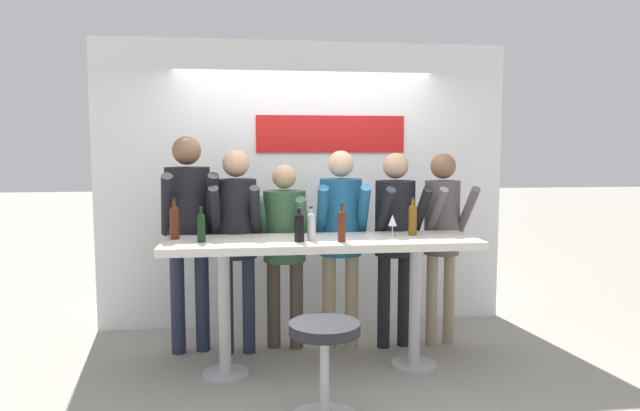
{
  "coord_description": "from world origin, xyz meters",
  "views": [
    {
      "loc": [
        -0.57,
        -4.33,
        1.75
      ],
      "look_at": [
        0.0,
        0.1,
        1.31
      ],
      "focal_mm": 32.0,
      "sensor_mm": 36.0,
      "label": 1
    }
  ],
  "objects_px": {
    "bar_stool": "(325,356)",
    "wine_bottle_1": "(311,225)",
    "person_left": "(237,228)",
    "person_center_right": "(395,227)",
    "person_far_left": "(188,219)",
    "wine_bottle_3": "(299,226)",
    "person_center_left": "(284,236)",
    "wine_bottle_0": "(413,218)",
    "wine_bottle_2": "(342,225)",
    "tasting_table": "(322,258)",
    "wine_bottle_5": "(201,226)",
    "wine_glass_0": "(393,221)",
    "wine_bottle_4": "(175,221)",
    "person_right": "(442,225)",
    "person_center": "(341,227)"
  },
  "relations": [
    {
      "from": "bar_stool",
      "to": "wine_bottle_1",
      "type": "bearing_deg",
      "value": 89.6
    },
    {
      "from": "person_left",
      "to": "person_center_right",
      "type": "bearing_deg",
      "value": 1.99
    },
    {
      "from": "person_far_left",
      "to": "wine_bottle_3",
      "type": "distance_m",
      "value": 1.11
    },
    {
      "from": "person_center_left",
      "to": "wine_bottle_0",
      "type": "relative_size",
      "value": 5.25
    },
    {
      "from": "wine_bottle_0",
      "to": "wine_bottle_3",
      "type": "distance_m",
      "value": 0.96
    },
    {
      "from": "person_left",
      "to": "wine_bottle_2",
      "type": "xyz_separation_m",
      "value": [
        0.79,
        -0.63,
        0.1
      ]
    },
    {
      "from": "tasting_table",
      "to": "wine_bottle_5",
      "type": "distance_m",
      "value": 0.95
    },
    {
      "from": "tasting_table",
      "to": "wine_glass_0",
      "type": "height_order",
      "value": "wine_glass_0"
    },
    {
      "from": "wine_bottle_2",
      "to": "wine_bottle_4",
      "type": "distance_m",
      "value": 1.29
    },
    {
      "from": "person_left",
      "to": "wine_bottle_2",
      "type": "relative_size",
      "value": 5.98
    },
    {
      "from": "wine_bottle_0",
      "to": "wine_bottle_4",
      "type": "xyz_separation_m",
      "value": [
        -1.88,
        0.04,
        0.01
      ]
    },
    {
      "from": "bar_stool",
      "to": "wine_bottle_3",
      "type": "bearing_deg",
      "value": 96.95
    },
    {
      "from": "tasting_table",
      "to": "wine_bottle_5",
      "type": "xyz_separation_m",
      "value": [
        -0.91,
        -0.04,
        0.27
      ]
    },
    {
      "from": "wine_glass_0",
      "to": "person_right",
      "type": "bearing_deg",
      "value": 37.03
    },
    {
      "from": "tasting_table",
      "to": "wine_bottle_1",
      "type": "distance_m",
      "value": 0.29
    },
    {
      "from": "wine_bottle_3",
      "to": "person_center_left",
      "type": "bearing_deg",
      "value": 95.74
    },
    {
      "from": "person_center_right",
      "to": "wine_bottle_1",
      "type": "bearing_deg",
      "value": -153.46
    },
    {
      "from": "person_far_left",
      "to": "tasting_table",
      "type": "bearing_deg",
      "value": -37.26
    },
    {
      "from": "tasting_table",
      "to": "wine_bottle_1",
      "type": "relative_size",
      "value": 9.36
    },
    {
      "from": "person_center_left",
      "to": "wine_bottle_0",
      "type": "bearing_deg",
      "value": -13.24
    },
    {
      "from": "person_far_left",
      "to": "wine_bottle_4",
      "type": "height_order",
      "value": "person_far_left"
    },
    {
      "from": "person_far_left",
      "to": "person_center_left",
      "type": "height_order",
      "value": "person_far_left"
    },
    {
      "from": "wine_bottle_0",
      "to": "wine_bottle_5",
      "type": "height_order",
      "value": "wine_bottle_0"
    },
    {
      "from": "person_far_left",
      "to": "wine_bottle_0",
      "type": "xyz_separation_m",
      "value": [
        1.82,
        -0.46,
        0.04
      ]
    },
    {
      "from": "tasting_table",
      "to": "wine_bottle_4",
      "type": "height_order",
      "value": "wine_bottle_4"
    },
    {
      "from": "person_center_left",
      "to": "wine_bottle_5",
      "type": "bearing_deg",
      "value": -126.14
    },
    {
      "from": "person_center",
      "to": "wine_bottle_0",
      "type": "distance_m",
      "value": 0.67
    },
    {
      "from": "person_center_right",
      "to": "wine_bottle_3",
      "type": "distance_m",
      "value": 1.07
    },
    {
      "from": "person_center_left",
      "to": "wine_bottle_5",
      "type": "xyz_separation_m",
      "value": [
        -0.66,
        -0.6,
        0.18
      ]
    },
    {
      "from": "person_right",
      "to": "wine_bottle_0",
      "type": "xyz_separation_m",
      "value": [
        -0.38,
        -0.38,
        0.12
      ]
    },
    {
      "from": "person_center_right",
      "to": "tasting_table",
      "type": "bearing_deg",
      "value": -153.86
    },
    {
      "from": "wine_bottle_0",
      "to": "wine_bottle_5",
      "type": "xyz_separation_m",
      "value": [
        -1.66,
        -0.13,
        -0.02
      ]
    },
    {
      "from": "person_center_right",
      "to": "wine_glass_0",
      "type": "relative_size",
      "value": 9.7
    },
    {
      "from": "bar_stool",
      "to": "person_right",
      "type": "height_order",
      "value": "person_right"
    },
    {
      "from": "person_center_right",
      "to": "wine_bottle_2",
      "type": "bearing_deg",
      "value": -139.75
    },
    {
      "from": "wine_bottle_1",
      "to": "wine_bottle_4",
      "type": "xyz_separation_m",
      "value": [
        -1.04,
        0.2,
        0.03
      ]
    },
    {
      "from": "person_center_left",
      "to": "wine_bottle_3",
      "type": "xyz_separation_m",
      "value": [
        0.07,
        -0.67,
        0.18
      ]
    },
    {
      "from": "person_center_left",
      "to": "wine_bottle_5",
      "type": "distance_m",
      "value": 0.91
    },
    {
      "from": "person_center_left",
      "to": "wine_bottle_3",
      "type": "height_order",
      "value": "person_center_left"
    },
    {
      "from": "tasting_table",
      "to": "person_center_right",
      "type": "xyz_separation_m",
      "value": [
        0.71,
        0.46,
        0.16
      ]
    },
    {
      "from": "person_far_left",
      "to": "wine_glass_0",
      "type": "height_order",
      "value": "person_far_left"
    },
    {
      "from": "person_center",
      "to": "person_right",
      "type": "height_order",
      "value": "person_center"
    },
    {
      "from": "wine_bottle_3",
      "to": "person_right",
      "type": "bearing_deg",
      "value": 23.66
    },
    {
      "from": "wine_bottle_4",
      "to": "wine_bottle_3",
      "type": "bearing_deg",
      "value": -14.47
    },
    {
      "from": "person_center_left",
      "to": "person_right",
      "type": "bearing_deg",
      "value": 7.93
    },
    {
      "from": "wine_bottle_5",
      "to": "wine_glass_0",
      "type": "xyz_separation_m",
      "value": [
        1.49,
        0.08,
        0.0
      ]
    },
    {
      "from": "wine_bottle_0",
      "to": "wine_bottle_4",
      "type": "bearing_deg",
      "value": 178.78
    },
    {
      "from": "person_center_right",
      "to": "wine_bottle_5",
      "type": "distance_m",
      "value": 1.7
    },
    {
      "from": "bar_stool",
      "to": "person_center_right",
      "type": "relative_size",
      "value": 0.38
    },
    {
      "from": "person_center",
      "to": "wine_bottle_2",
      "type": "xyz_separation_m",
      "value": [
        -0.1,
        -0.65,
        0.11
      ]
    }
  ]
}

